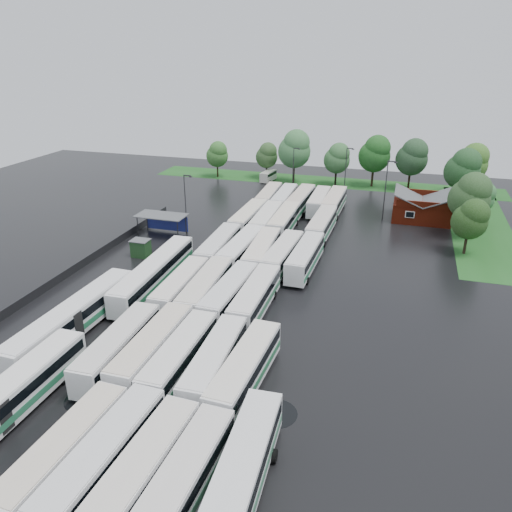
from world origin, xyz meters
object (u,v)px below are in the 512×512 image
(artic_bus_west_a, at_px, (1,406))
(brick_building, at_px, (422,210))
(minibus, at_px, (268,176))
(artic_bus_east, at_px, (230,507))

(artic_bus_west_a, bearing_deg, brick_building, 63.53)
(brick_building, distance_m, minibus, 38.80)
(brick_building, xyz_separation_m, artic_bus_west_a, (-33.20, -65.93, 0.14))
(brick_building, height_order, artic_bus_west_a, brick_building)
(artic_bus_east, bearing_deg, brick_building, 77.51)
(brick_building, bearing_deg, artic_bus_west_a, -116.73)
(brick_building, height_order, artic_bus_east, brick_building)
(artic_bus_west_a, height_order, minibus, artic_bus_west_a)
(brick_building, relative_size, artic_bus_west_a, 0.52)
(brick_building, distance_m, artic_bus_west_a, 73.82)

